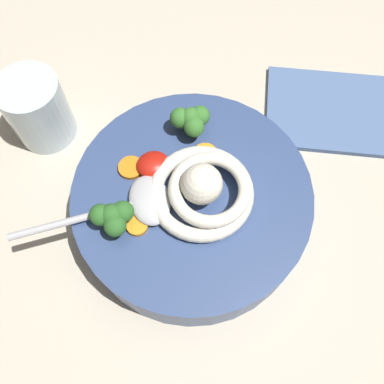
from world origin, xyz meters
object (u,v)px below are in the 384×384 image
Objects in this scene: soup_bowl at (192,204)px; drinking_glass at (38,110)px; folded_napkin at (328,111)px; soup_spoon at (137,203)px; noodle_pile at (204,190)px.

drinking_glass reaches higher than soup_bowl.
folded_napkin is at bearing 18.57° from soup_bowl.
folded_napkin is (23.22, 7.80, -3.09)cm from soup_bowl.
soup_spoon reaches higher than folded_napkin.
drinking_glass reaches higher than soup_spoon.
drinking_glass is 0.55× the size of folded_napkin.
noodle_pile is at bearing -158.73° from folded_napkin.
soup_bowl reaches higher than folded_napkin.
soup_bowl is at bearing 139.37° from noodle_pile.
noodle_pile is 24.81cm from drinking_glass.
soup_bowl is 1.58× the size of folded_napkin.
soup_bowl is at bearing -161.43° from folded_napkin.
noodle_pile reaches higher than drinking_glass.
soup_bowl is 23.28cm from drinking_glass.
folded_napkin is (22.22, 8.65, -7.94)cm from noodle_pile.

